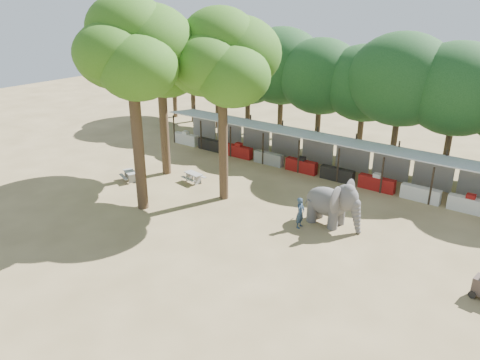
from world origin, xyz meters
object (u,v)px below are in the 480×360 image
Objects in this scene: handler at (300,213)px; picnic_table_far at (194,176)px; elephant at (333,203)px; yard_tree_back at (222,58)px; picnic_table_near at (130,175)px; yard_tree_left at (160,55)px; yard_tree_center at (131,49)px.

handler is 9.21m from picnic_table_far.
elephant is 10.39m from picnic_table_far.
yard_tree_back is 6.75× the size of picnic_table_near.
yard_tree_back is at bearing -171.72° from elephant.
yard_tree_back reaches higher than elephant.
yard_tree_left is at bearing 170.54° from yard_tree_back.
yard_tree_center reaches higher than yard_tree_back.
yard_tree_center reaches higher than picnic_table_near.
yard_tree_center is at bearing 105.83° from handler.
yard_tree_back is 7.53× the size of picnic_table_far.
picnic_table_far is at bearing -176.50° from elephant.
picnic_table_near is at bearing -166.76° from elephant.
yard_tree_left is 3.18× the size of elephant.
yard_tree_center is 12.63m from handler.
elephant is 1.99× the size of handler.
yard_tree_back is at bearing 53.14° from yard_tree_center.
yard_tree_center is at bearing -59.04° from yard_tree_left.
elephant is 1.89m from handler.
yard_tree_center is 13.67m from elephant.
yard_tree_left is 14.90m from elephant.
yard_tree_center reaches higher than handler.
picnic_table_near is at bearing 149.11° from yard_tree_center.
yard_tree_center is 3.47× the size of elephant.
yard_tree_center is at bearing -151.94° from elephant.
handler is 12.79m from picnic_table_near.
picnic_table_far is at bearing 77.10° from handler.
picnic_table_far is at bearing -7.19° from yard_tree_left.
yard_tree_back is (6.00, -1.00, 0.34)m from yard_tree_left.
yard_tree_left is at bearing 77.56° from handler.
yard_tree_back is 10.22m from elephant.
yard_tree_back is 9.73m from handler.
elephant is at bearing 31.65° from picnic_table_near.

